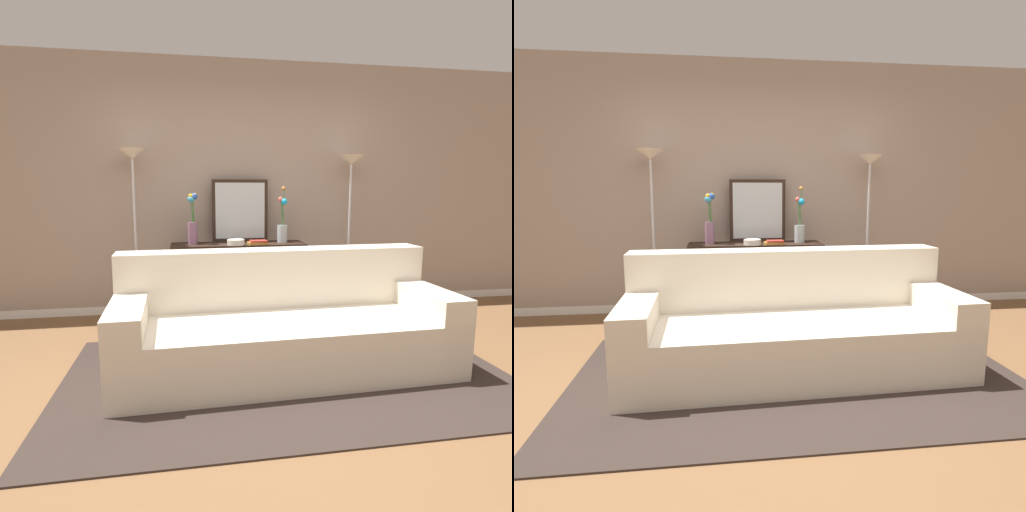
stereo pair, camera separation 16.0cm
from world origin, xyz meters
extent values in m
cube|color=brown|center=(0.00, 0.00, -0.01)|extent=(16.00, 16.00, 0.02)
cube|color=white|center=(0.00, 2.22, 0.04)|extent=(12.00, 0.15, 0.09)
cube|color=gray|center=(0.00, 2.22, 1.40)|extent=(12.00, 0.14, 2.63)
cube|color=#332823|center=(0.11, 0.35, 0.01)|extent=(3.21, 1.84, 0.01)
cube|color=beige|center=(0.11, 0.45, 0.21)|extent=(2.50, 1.00, 0.42)
cube|color=beige|center=(0.10, 0.79, 0.65)|extent=(2.48, 0.33, 0.46)
cube|color=beige|center=(-1.00, 0.42, 0.30)|extent=(0.27, 0.94, 0.60)
cube|color=beige|center=(1.23, 0.48, 0.30)|extent=(0.27, 0.94, 0.60)
cube|color=black|center=(-0.06, 1.86, 0.78)|extent=(1.40, 0.39, 0.03)
cube|color=black|center=(-0.06, 1.86, 0.15)|extent=(1.29, 0.33, 0.01)
cube|color=black|center=(-0.73, 1.69, 0.38)|extent=(0.05, 0.05, 0.76)
cube|color=black|center=(0.62, 1.69, 0.38)|extent=(0.05, 0.05, 0.76)
cube|color=black|center=(-0.73, 2.03, 0.38)|extent=(0.05, 0.05, 0.76)
cube|color=black|center=(0.62, 2.03, 0.38)|extent=(0.05, 0.05, 0.76)
cylinder|color=silver|center=(-1.10, 1.89, 0.01)|extent=(0.26, 0.26, 0.02)
cylinder|color=silver|center=(-1.10, 1.89, 0.84)|extent=(0.02, 0.02, 1.63)
cone|color=silver|center=(-1.10, 1.89, 1.70)|extent=(0.28, 0.28, 0.10)
cylinder|color=silver|center=(1.17, 1.89, 0.01)|extent=(0.26, 0.26, 0.02)
cylinder|color=silver|center=(1.17, 1.89, 0.82)|extent=(0.02, 0.02, 1.59)
cone|color=silver|center=(1.17, 1.89, 1.67)|extent=(0.28, 0.28, 0.10)
cube|color=black|center=(-0.02, 2.03, 1.13)|extent=(0.60, 0.02, 0.67)
cube|color=silver|center=(-0.02, 2.02, 1.13)|extent=(0.53, 0.01, 0.60)
cylinder|color=gray|center=(-0.53, 1.88, 0.91)|extent=(0.10, 0.10, 0.23)
cylinder|color=#3D7538|center=(-0.52, 1.89, 1.16)|extent=(0.01, 0.03, 0.28)
sphere|color=#C19114|center=(-0.50, 1.89, 1.29)|extent=(0.04, 0.04, 0.04)
cylinder|color=#3D7538|center=(-0.52, 1.89, 1.15)|extent=(0.03, 0.03, 0.26)
sphere|color=#2BA0D2|center=(-0.50, 1.90, 1.28)|extent=(0.07, 0.07, 0.07)
cylinder|color=#3D7538|center=(-0.52, 1.87, 1.15)|extent=(0.03, 0.03, 0.26)
sphere|color=blue|center=(-0.51, 1.86, 1.28)|extent=(0.07, 0.07, 0.07)
cylinder|color=#3D7538|center=(-0.54, 1.87, 1.14)|extent=(0.03, 0.01, 0.24)
sphere|color=#3DA5D2|center=(-0.54, 1.85, 1.25)|extent=(0.07, 0.07, 0.07)
cylinder|color=#3D7538|center=(-0.54, 1.87, 1.15)|extent=(0.04, 0.02, 0.27)
sphere|color=gold|center=(-0.54, 1.85, 1.29)|extent=(0.05, 0.05, 0.05)
cylinder|color=silver|center=(0.42, 1.88, 0.88)|extent=(0.11, 0.11, 0.18)
cylinder|color=#3D7538|center=(0.42, 1.86, 1.10)|extent=(0.04, 0.02, 0.25)
sphere|color=#1CABE9|center=(0.43, 1.84, 1.23)|extent=(0.07, 0.07, 0.07)
cylinder|color=#3D7538|center=(0.41, 1.87, 1.11)|extent=(0.03, 0.03, 0.27)
sphere|color=#E45E4B|center=(0.39, 1.86, 1.25)|extent=(0.05, 0.05, 0.05)
cylinder|color=#3D7538|center=(0.43, 1.89, 1.17)|extent=(0.03, 0.02, 0.38)
sphere|color=#C17936|center=(0.44, 1.91, 1.36)|extent=(0.05, 0.05, 0.05)
cylinder|color=silver|center=(-0.10, 1.74, 0.82)|extent=(0.18, 0.18, 0.05)
torus|color=silver|center=(-0.10, 1.74, 0.85)|extent=(0.18, 0.18, 0.01)
cube|color=#B77F33|center=(0.13, 1.75, 0.81)|extent=(0.21, 0.14, 0.03)
cube|color=#BC3328|center=(0.13, 1.74, 0.83)|extent=(0.17, 0.12, 0.02)
cube|color=#6B3360|center=(-0.60, 1.86, 0.05)|extent=(0.05, 0.18, 0.10)
cube|color=navy|center=(-0.56, 1.86, 0.05)|extent=(0.03, 0.15, 0.11)
cube|color=tan|center=(-0.52, 1.86, 0.06)|extent=(0.06, 0.18, 0.13)
cube|color=silver|center=(-0.46, 1.86, 0.06)|extent=(0.05, 0.14, 0.12)
cube|color=#1E7075|center=(-0.41, 1.86, 0.05)|extent=(0.06, 0.17, 0.10)
cube|color=#2D2D33|center=(-0.35, 1.86, 0.06)|extent=(0.05, 0.13, 0.12)
cube|color=#236033|center=(-0.30, 1.86, 0.06)|extent=(0.04, 0.17, 0.12)
camera|label=1|loc=(-0.60, -2.43, 1.35)|focal=29.05mm
camera|label=2|loc=(-0.44, -2.45, 1.35)|focal=29.05mm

